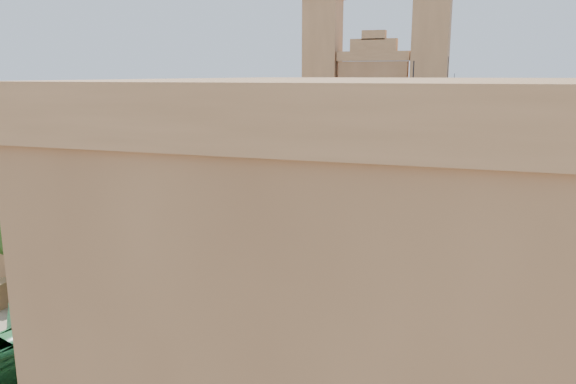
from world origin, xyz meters
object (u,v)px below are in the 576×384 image
Objects in this scene: church at (378,109)px; car_blue_a at (202,247)px; red_truck at (240,266)px; pedestrian_a at (350,279)px; bus_red_east at (306,269)px; pedestrian_c at (330,266)px; olive_pickup at (333,240)px; ficus_tree at (61,210)px; street_tree_b at (191,192)px; street_tree_a at (124,230)px; car_white_a at (271,208)px; car_blue_b at (342,169)px; street_tree_d at (271,162)px; car_cream at (303,243)px; bus_green_north at (104,301)px; car_dkblue at (318,191)px; car_white_b at (361,200)px; street_tree_c at (238,174)px; bus_cream_east at (364,207)px.

car_blue_a is at bearing -94.37° from church.
red_truck is 8.33m from pedestrian_a.
pedestrian_c is (1.09, 2.98, -0.61)m from bus_red_east.
ficus_tree is at bearing -131.91° from olive_pickup.
street_tree_b is at bearing -100.38° from church.
street_tree_b is (0.00, 12.00, 0.93)m from street_tree_a.
car_white_a is 1.17× the size of car_blue_b.
pedestrian_c is at bearing -62.52° from street_tree_d.
street_tree_b is 14.35m from car_cream.
olive_pickup is 22.52m from bus_green_north.
car_cream is 23.54m from car_dkblue.
bus_red_east is at bearing 68.77° from bus_green_north.
pedestrian_a is 3.46m from pedestrian_c.
bus_green_north is at bearing -82.72° from street_tree_d.
bus_red_east reaches higher than car_blue_b.
car_dkblue is (3.17, 27.12, -0.05)m from car_blue_a.
olive_pickup is 9.82m from bus_red_east.
ficus_tree is at bearing -88.29° from street_tree_b.
street_tree_d is at bearing -20.84° from car_white_b.
red_truck is 3.87× the size of pedestrian_a.
bus_red_east is at bearing -52.37° from car_dkblue.
church is 20.86× the size of pedestrian_a.
car_blue_a is (5.21, -8.04, -3.10)m from street_tree_b.
car_white_b is (14.95, -8.45, -2.72)m from street_tree_d.
red_truck is (11.67, -26.31, -2.03)m from street_tree_c.
bus_red_east is 2.41× the size of car_cream.
pedestrian_a is at bearing -81.74° from church.
car_white_b is at bearing 83.73° from red_truck.
church is 9.45× the size of car_white_b.
bus_cream_east is 13.43m from car_cream.
street_tree_c is 11.39m from car_dkblue.
bus_green_north is at bearing 85.56° from car_white_b.
car_blue_b is (1.38, 60.16, -0.96)m from bus_green_north.
car_white_b is (3.28, 29.85, -0.98)m from red_truck.
car_white_b is (9.75, 23.59, -0.02)m from car_blue_a.
car_blue_a is (4.61, 11.95, -5.77)m from ficus_tree.
street_tree_b is 19.02m from bus_cream_east.
ficus_tree reaches higher than car_cream.
street_tree_a is 24.01m from street_tree_c.
car_white_a is at bearing -95.01° from church.
bus_red_east is (0.41, -9.80, 0.50)m from olive_pickup.
church is 5.39× the size of red_truck.
car_cream is (7.43, 19.09, -0.99)m from bus_green_north.
ficus_tree is 21.35m from pedestrian_a.
bus_red_east is 2.51× the size of car_blue_a.
car_cream is at bearing -42.60° from pedestrian_a.
street_tree_b is at bearing 119.80° from car_blue_a.
car_cream is at bearing -64.30° from street_tree_d.
street_tree_d is 40.19m from bus_red_east.
street_tree_a is 18.54m from olive_pickup.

